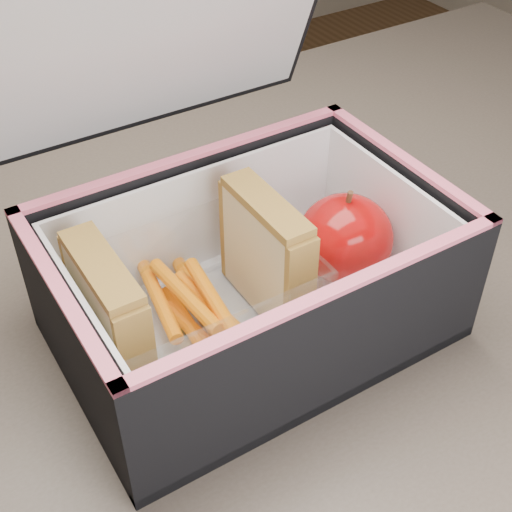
# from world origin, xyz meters

# --- Properties ---
(kitchen_table) EXTENTS (1.20, 0.80, 0.75)m
(kitchen_table) POSITION_xyz_m (0.00, 0.00, 0.66)
(kitchen_table) COLOR brown
(kitchen_table) RESTS_ON ground
(lunch_bag) EXTENTS (0.29, 0.27, 0.28)m
(lunch_bag) POSITION_xyz_m (-0.07, -0.00, 0.81)
(lunch_bag) COLOR black
(lunch_bag) RESTS_ON kitchen_table
(plastic_tub) EXTENTS (0.17, 0.12, 0.07)m
(plastic_tub) POSITION_xyz_m (-0.12, -0.00, 0.80)
(plastic_tub) COLOR white
(plastic_tub) RESTS_ON lunch_bag
(sandwich_left) EXTENTS (0.02, 0.09, 0.10)m
(sandwich_left) POSITION_xyz_m (-0.18, -0.00, 0.82)
(sandwich_left) COLOR #D0B382
(sandwich_left) RESTS_ON plastic_tub
(sandwich_right) EXTENTS (0.02, 0.09, 0.10)m
(sandwich_right) POSITION_xyz_m (-0.05, -0.00, 0.82)
(sandwich_right) COLOR #D0B382
(sandwich_right) RESTS_ON plastic_tub
(carrot_sticks) EXTENTS (0.06, 0.13, 0.03)m
(carrot_sticks) POSITION_xyz_m (-0.11, 0.01, 0.78)
(carrot_sticks) COLOR orange
(carrot_sticks) RESTS_ON plastic_tub
(paper_napkin) EXTENTS (0.09, 0.09, 0.01)m
(paper_napkin) POSITION_xyz_m (0.01, -0.01, 0.77)
(paper_napkin) COLOR white
(paper_napkin) RESTS_ON lunch_bag
(red_apple) EXTENTS (0.09, 0.09, 0.08)m
(red_apple) POSITION_xyz_m (0.02, -0.01, 0.81)
(red_apple) COLOR maroon
(red_apple) RESTS_ON paper_napkin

